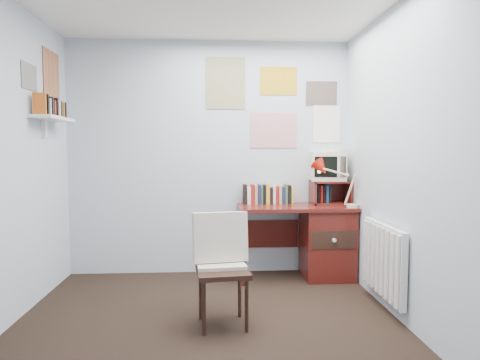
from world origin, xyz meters
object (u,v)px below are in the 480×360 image
Objects in this scene: desk at (321,239)px; desk_chair at (223,272)px; tv_riser at (330,192)px; wall_shelf at (53,119)px; crt_tv at (328,165)px; desk_lamp at (353,186)px; radiator at (383,260)px.

desk is 1.45× the size of desk_chair.
wall_shelf is (-2.69, -0.49, 0.74)m from tv_riser.
desk is 0.79m from crt_tv.
desk_lamp is 1.23× the size of crt_tv.
desk_lamp is 0.34m from tv_riser.
tv_riser is (-0.15, 0.29, -0.09)m from desk_lamp.
desk_lamp is at bearing -62.56° from tv_riser.
desk_chair is at bearing -28.18° from wall_shelf.
radiator is at bearing -10.89° from wall_shelf.
crt_tv is 2.75m from wall_shelf.
tv_riser reaches higher than radiator.
wall_shelf reaches higher than radiator.
desk_lamp is 2.92m from wall_shelf.
crt_tv reaches higher than tv_riser.
crt_tv is (-0.18, 0.31, 0.20)m from desk_lamp.
desk_chair is at bearing -132.22° from tv_riser.
wall_shelf is (-1.51, 0.81, 1.21)m from desk_chair.
crt_tv is (0.09, 0.13, 0.77)m from desk.
radiator is at bearing -72.40° from crt_tv.
radiator is (0.02, -0.75, -0.56)m from desk_lamp.
radiator is (0.17, -1.04, -0.47)m from tv_riser.
tv_riser is 0.65× the size of wall_shelf.
desk is at bearing 107.24° from radiator.
desk_chair is 2.07× the size of tv_riser.
radiator is at bearing -72.76° from desk.
tv_riser is 1.15m from radiator.
wall_shelf is (-2.86, 0.55, 1.20)m from radiator.
wall_shelf is at bearing -162.00° from crt_tv.
tv_riser is 0.50× the size of radiator.
radiator is 3.15m from wall_shelf.
tv_riser is at bearing -31.38° from crt_tv.
desk_chair is 1.37m from radiator.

